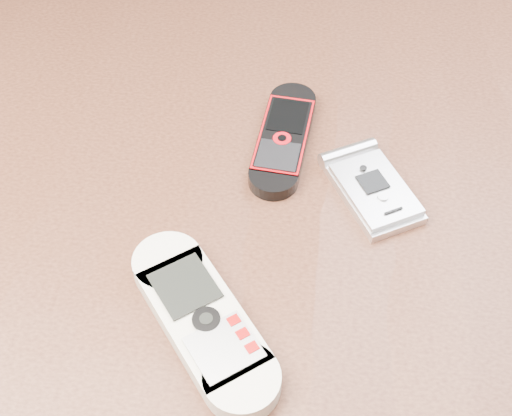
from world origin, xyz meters
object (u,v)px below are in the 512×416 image
object	(u,v)px
table	(250,290)
motorola_razr	(373,189)
nokia_black_red	(283,138)
nokia_white	(203,319)

from	to	relation	value
table	motorola_razr	world-z (taller)	motorola_razr
motorola_razr	nokia_black_red	bearing A→B (deg)	116.90
nokia_white	table	bearing A→B (deg)	41.39
table	nokia_black_red	world-z (taller)	nokia_black_red
nokia_black_red	motorola_razr	bearing A→B (deg)	-28.51
table	motorola_razr	size ratio (longest dim) A/B	12.52
nokia_white	nokia_black_red	world-z (taller)	nokia_white
table	nokia_white	distance (m)	0.15
nokia_black_red	motorola_razr	xyz separation A→B (m)	(0.08, -0.05, 0.00)
nokia_black_red	motorola_razr	world-z (taller)	motorola_razr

